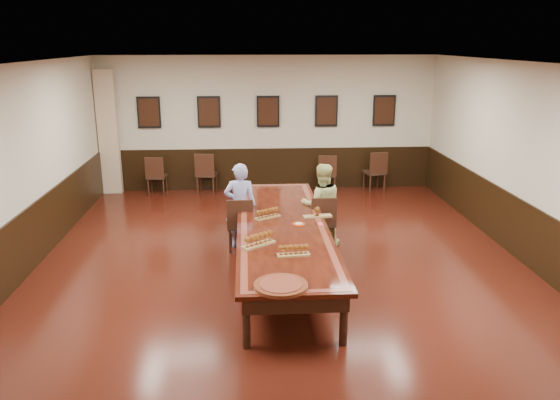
{
  "coord_description": "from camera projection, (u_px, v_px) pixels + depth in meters",
  "views": [
    {
      "loc": [
        -0.55,
        -8.08,
        3.51
      ],
      "look_at": [
        0.0,
        0.5,
        1.0
      ],
      "focal_mm": 35.0,
      "sensor_mm": 36.0,
      "label": 1
    }
  ],
  "objects": [
    {
      "name": "wall_front",
      "position": [
        335.0,
        350.0,
        3.51
      ],
      "size": [
        8.0,
        0.02,
        3.2
      ],
      "primitive_type": "cube",
      "color": "beige",
      "rests_on": "floor"
    },
    {
      "name": "conference_table",
      "position": [
        282.0,
        233.0,
        8.58
      ],
      "size": [
        1.4,
        5.0,
        0.76
      ],
      "color": "black",
      "rests_on": "floor"
    },
    {
      "name": "person_man",
      "position": [
        240.0,
        206.0,
        9.47
      ],
      "size": [
        0.56,
        0.38,
        1.52
      ],
      "primitive_type": "imported",
      "rotation": [
        0.0,
        0.0,
        3.12
      ],
      "color": "#5260CE",
      "rests_on": "floor"
    },
    {
      "name": "flight_a",
      "position": [
        268.0,
        214.0,
        8.82
      ],
      "size": [
        0.45,
        0.35,
        0.17
      ],
      "color": "olive",
      "rests_on": "conference_table"
    },
    {
      "name": "ceiling",
      "position": [
        282.0,
        63.0,
        7.86
      ],
      "size": [
        8.0,
        10.0,
        0.02
      ],
      "primitive_type": "cube",
      "color": "white",
      "rests_on": "floor"
    },
    {
      "name": "wainscoting",
      "position": [
        282.0,
        239.0,
        8.62
      ],
      "size": [
        8.0,
        10.0,
        1.0
      ],
      "color": "black",
      "rests_on": "floor"
    },
    {
      "name": "wall_right",
      "position": [
        537.0,
        168.0,
        8.55
      ],
      "size": [
        0.02,
        10.0,
        3.2
      ],
      "primitive_type": "cube",
      "color": "beige",
      "rests_on": "floor"
    },
    {
      "name": "spare_chair_b",
      "position": [
        207.0,
        173.0,
        12.99
      ],
      "size": [
        0.53,
        0.56,
        0.99
      ],
      "primitive_type": null,
      "rotation": [
        0.0,
        0.0,
        3.0
      ],
      "color": "black",
      "rests_on": "floor"
    },
    {
      "name": "floor",
      "position": [
        282.0,
        269.0,
        8.76
      ],
      "size": [
        8.0,
        10.0,
        0.02
      ],
      "primitive_type": "cube",
      "color": "black",
      "rests_on": "ground"
    },
    {
      "name": "person_woman",
      "position": [
        321.0,
        205.0,
        9.61
      ],
      "size": [
        0.74,
        0.58,
        1.48
      ],
      "primitive_type": "imported",
      "rotation": [
        0.0,
        0.0,
        3.16
      ],
      "color": "#D7DF8B",
      "rests_on": "floor"
    },
    {
      "name": "posters",
      "position": [
        268.0,
        111.0,
        12.95
      ],
      "size": [
        6.14,
        0.04,
        0.74
      ],
      "color": "black",
      "rests_on": "wall_back"
    },
    {
      "name": "wall_back",
      "position": [
        268.0,
        124.0,
        13.11
      ],
      "size": [
        8.0,
        0.02,
        3.2
      ],
      "primitive_type": "cube",
      "color": "beige",
      "rests_on": "floor"
    },
    {
      "name": "flight_c",
      "position": [
        259.0,
        240.0,
        7.62
      ],
      "size": [
        0.5,
        0.43,
        0.19
      ],
      "color": "olive",
      "rests_on": "conference_table"
    },
    {
      "name": "flight_d",
      "position": [
        293.0,
        251.0,
        7.27
      ],
      "size": [
        0.45,
        0.18,
        0.16
      ],
      "color": "olive",
      "rests_on": "conference_table"
    },
    {
      "name": "red_plate_grp",
      "position": [
        299.0,
        224.0,
        8.51
      ],
      "size": [
        0.2,
        0.2,
        0.03
      ],
      "color": "red",
      "rests_on": "conference_table"
    },
    {
      "name": "chair_man",
      "position": [
        241.0,
        223.0,
        9.46
      ],
      "size": [
        0.46,
        0.49,
        0.95
      ],
      "primitive_type": null,
      "rotation": [
        0.0,
        0.0,
        3.12
      ],
      "color": "black",
      "rests_on": "floor"
    },
    {
      "name": "spare_chair_a",
      "position": [
        157.0,
        175.0,
        12.88
      ],
      "size": [
        0.46,
        0.49,
        0.93
      ],
      "primitive_type": null,
      "rotation": [
        0.0,
        0.0,
        3.09
      ],
      "color": "black",
      "rests_on": "floor"
    },
    {
      "name": "spare_chair_c",
      "position": [
        328.0,
        173.0,
        13.11
      ],
      "size": [
        0.51,
        0.54,
        0.92
      ],
      "primitive_type": null,
      "rotation": [
        0.0,
        0.0,
        2.96
      ],
      "color": "black",
      "rests_on": "floor"
    },
    {
      "name": "wall_left",
      "position": [
        12.0,
        175.0,
        8.06
      ],
      "size": [
        0.02,
        10.0,
        3.2
      ],
      "primitive_type": "cube",
      "color": "beige",
      "rests_on": "floor"
    },
    {
      "name": "curtain",
      "position": [
        108.0,
        133.0,
        12.74
      ],
      "size": [
        0.45,
        0.18,
        2.9
      ],
      "primitive_type": "cube",
      "color": "tan",
      "rests_on": "floor"
    },
    {
      "name": "carved_platter",
      "position": [
        281.0,
        285.0,
        6.35
      ],
      "size": [
        0.68,
        0.68,
        0.05
      ],
      "color": "#4F1F0F",
      "rests_on": "conference_table"
    },
    {
      "name": "spare_chair_d",
      "position": [
        375.0,
        171.0,
        13.2
      ],
      "size": [
        0.55,
        0.58,
        0.98
      ],
      "primitive_type": null,
      "rotation": [
        0.0,
        0.0,
        3.35
      ],
      "color": "black",
      "rests_on": "floor"
    },
    {
      "name": "flight_b",
      "position": [
        317.0,
        212.0,
        8.86
      ],
      "size": [
        0.48,
        0.2,
        0.17
      ],
      "color": "olive",
      "rests_on": "conference_table"
    },
    {
      "name": "chair_woman",
      "position": [
        322.0,
        221.0,
        9.59
      ],
      "size": [
        0.45,
        0.49,
        0.94
      ],
      "primitive_type": null,
      "rotation": [
        0.0,
        0.0,
        3.16
      ],
      "color": "black",
      "rests_on": "floor"
    },
    {
      "name": "pink_phone",
      "position": [
        321.0,
        224.0,
        8.53
      ],
      "size": [
        0.08,
        0.15,
        0.01
      ],
      "primitive_type": "cube",
      "rotation": [
        0.0,
        0.0,
        0.01
      ],
      "color": "#DD4965",
      "rests_on": "conference_table"
    }
  ]
}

